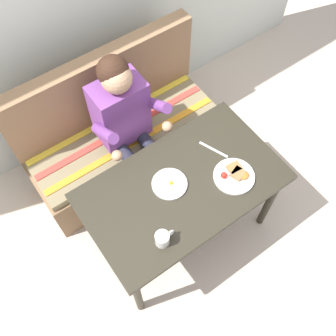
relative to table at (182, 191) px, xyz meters
name	(u,v)px	position (x,y,z in m)	size (l,w,h in m)	color
ground_plane	(180,230)	(0.00, 0.00, -0.65)	(8.00, 8.00, 0.00)	beige
table	(182,191)	(0.00, 0.00, 0.00)	(1.20, 0.70, 0.73)	#2A271C
couch	(121,137)	(0.00, 0.76, -0.32)	(1.44, 0.56, 1.00)	#826244
person	(126,120)	(-0.02, 0.59, 0.09)	(0.45, 0.61, 1.21)	#703A82
plate_breakfast	(234,175)	(0.28, -0.13, 0.10)	(0.25, 0.25, 0.05)	white
plate_eggs	(170,184)	(-0.06, 0.05, 0.09)	(0.21, 0.21, 0.04)	white
coffee_mug	(163,239)	(-0.30, -0.22, 0.13)	(0.12, 0.08, 0.09)	white
knife	(214,150)	(0.30, 0.09, 0.08)	(0.01, 0.20, 0.01)	silver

